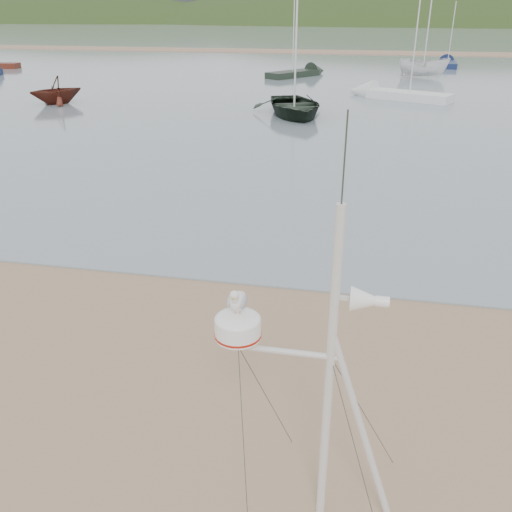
% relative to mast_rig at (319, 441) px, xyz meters
% --- Properties ---
extents(ground, '(560.00, 560.00, 0.00)m').
position_rel_mast_rig_xyz_m(ground, '(-3.86, 1.59, -1.15)').
color(ground, '#8C6C51').
rests_on(ground, ground).
extents(water, '(560.00, 256.00, 0.04)m').
position_rel_mast_rig_xyz_m(water, '(-3.86, 133.59, -1.13)').
color(water, slate).
rests_on(water, ground).
extents(sandbar, '(560.00, 7.00, 0.07)m').
position_rel_mast_rig_xyz_m(sandbar, '(-3.86, 71.59, -1.08)').
color(sandbar, '#8C6C51').
rests_on(sandbar, water).
extents(hill_ridge, '(620.00, 180.00, 80.00)m').
position_rel_mast_rig_xyz_m(hill_ridge, '(14.66, 236.59, -20.85)').
color(hill_ridge, '#213214').
rests_on(hill_ridge, ground).
extents(far_cottages, '(294.40, 6.30, 8.00)m').
position_rel_mast_rig_xyz_m(far_cottages, '(-0.86, 197.59, 2.85)').
color(far_cottages, white).
rests_on(far_cottages, ground).
extents(mast_rig, '(2.12, 2.26, 4.78)m').
position_rel_mast_rig_xyz_m(mast_rig, '(0.00, 0.00, 0.00)').
color(mast_rig, silver).
rests_on(mast_rig, ground).
extents(boat_dark, '(4.13, 2.50, 5.57)m').
position_rel_mast_rig_xyz_m(boat_dark, '(-3.76, 25.47, 1.67)').
color(boat_dark, black).
rests_on(boat_dark, water).
extents(boat_red, '(3.13, 3.02, 3.14)m').
position_rel_mast_rig_xyz_m(boat_red, '(-18.71, 26.67, 0.46)').
color(boat_red, '#4F1C12').
rests_on(boat_red, water).
extents(boat_white, '(1.97, 1.94, 4.23)m').
position_rel_mast_rig_xyz_m(boat_white, '(4.51, 45.39, 1.00)').
color(boat_white, silver).
rests_on(boat_white, water).
extents(sailboat_white_near, '(7.08, 4.51, 6.97)m').
position_rel_mast_rig_xyz_m(sailboat_white_near, '(1.08, 33.41, -0.85)').
color(sailboat_white_near, silver).
rests_on(sailboat_white_near, ground).
extents(sailboat_blue_far, '(2.00, 6.59, 6.48)m').
position_rel_mast_rig_xyz_m(sailboat_blue_far, '(7.69, 56.54, -0.85)').
color(sailboat_blue_far, '#142046').
rests_on(sailboat_blue_far, ground).
extents(sailboat_dark_mid, '(5.16, 6.38, 6.63)m').
position_rel_mast_rig_xyz_m(sailboat_dark_mid, '(-5.36, 44.80, -0.85)').
color(sailboat_dark_mid, black).
rests_on(sailboat_dark_mid, ground).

